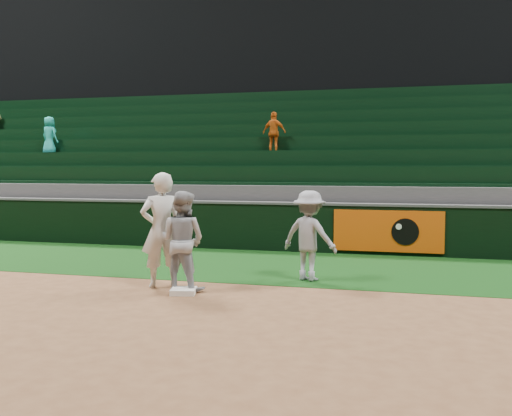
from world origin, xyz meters
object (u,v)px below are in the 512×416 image
Objects in this scene: base_coach at (309,236)px; first_baseman at (162,230)px; baserunner at (182,241)px; first_base at (184,291)px.

first_baseman is at bearing 45.86° from base_coach.
base_coach is at bearing 174.95° from first_baseman.
baserunner is at bearing 129.75° from first_baseman.
first_baseman reaches higher than base_coach.
first_base is 0.87m from baserunner.
first_base is 2.62m from base_coach.
first_baseman is 1.18× the size of baserunner.
baserunner reaches higher than first_base.
baserunner is 1.02× the size of base_coach.
first_baseman is (-0.57, 0.41, 0.98)m from first_base.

